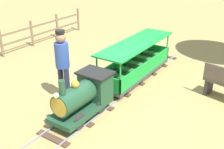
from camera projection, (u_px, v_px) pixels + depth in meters
name	position (u px, v px, depth m)	size (l,w,h in m)	color
ground_plane	(117.00, 92.00, 6.67)	(60.00, 60.00, 0.00)	#A38C51
track	(117.00, 92.00, 6.64)	(0.73, 6.40, 0.04)	gray
locomotive	(84.00, 95.00, 5.53)	(0.69, 1.45, 1.01)	#1E472D
passenger_car	(136.00, 64.00, 7.15)	(0.79, 2.70, 0.97)	#3F3F3F
conductor_person	(62.00, 60.00, 5.96)	(0.30, 0.30, 1.62)	#282D47
fence_section	(1.00, 42.00, 8.60)	(0.08, 7.48, 0.90)	#756047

